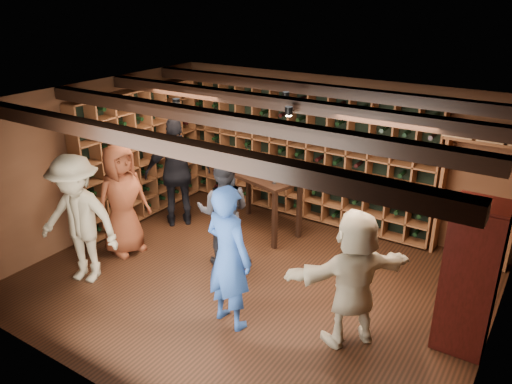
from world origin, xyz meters
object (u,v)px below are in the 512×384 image
Objects in this scene: guest_red_floral at (122,200)px; guest_beige at (354,279)px; display_cabinet at (469,280)px; man_blue_shirt at (229,257)px; guest_khaki at (78,219)px; man_grey_suit at (224,212)px; tasting_table at (261,182)px; guest_woman_black at (178,173)px.

guest_red_floral is 1.05× the size of guest_beige.
display_cabinet is 1.06× the size of guest_beige.
guest_khaki is at bearing 17.37° from man_blue_shirt.
man_blue_shirt is at bearing -7.68° from guest_khaki.
man_grey_suit and guest_beige have the same top height.
tasting_table is at bearing -108.49° from man_grey_suit.
tasting_table is at bearing -28.64° from guest_red_floral.
display_cabinet is at bearing 1.28° from guest_khaki.
guest_red_floral is at bearing 81.64° from guest_khaki.
guest_woman_black reaches higher than guest_red_floral.
display_cabinet is 1.06× the size of man_grey_suit.
man_blue_shirt is 1.10× the size of man_grey_suit.
man_blue_shirt is 2.46m from guest_red_floral.
man_blue_shirt is at bearing -156.08° from display_cabinet.
guest_khaki is 1.25× the size of tasting_table.
tasting_table is (-3.48, 1.23, 0.02)m from display_cabinet.
guest_beige is at bearing -2.97° from guest_khaki.
man_grey_suit is 1.59m from guest_red_floral.
guest_woman_black is at bearing 171.68° from display_cabinet.
guest_beige is (3.75, -0.11, -0.04)m from guest_red_floral.
man_blue_shirt reaches higher than tasting_table.
man_blue_shirt is 0.97× the size of guest_woman_black.
tasting_table is at bearing 49.29° from guest_khaki.
guest_khaki reaches higher than tasting_table.
tasting_table is at bearing 160.48° from display_cabinet.
guest_woman_black is (-1.43, 0.66, 0.11)m from man_grey_suit.
man_grey_suit is 0.88× the size of guest_woman_black.
display_cabinet is at bearing -74.57° from guest_red_floral.
man_blue_shirt is 1.44m from guest_beige.
man_blue_shirt is 1.05× the size of guest_red_floral.
guest_woman_black is (0.06, 1.20, 0.07)m from guest_red_floral.
display_cabinet is 1.25m from guest_beige.
display_cabinet is 3.35m from man_grey_suit.
guest_khaki reaches higher than man_blue_shirt.
man_blue_shirt reaches higher than guest_red_floral.
guest_woman_black is at bearing -143.27° from tasting_table.
man_grey_suit is at bearing -41.28° from man_blue_shirt.
guest_khaki is (-4.74, -1.38, 0.06)m from display_cabinet.
guest_red_floral reaches higher than tasting_table.
display_cabinet reaches higher than man_grey_suit.
guest_woman_black is at bearing 6.76° from guest_red_floral.
man_blue_shirt is (-2.45, -1.09, 0.05)m from display_cabinet.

